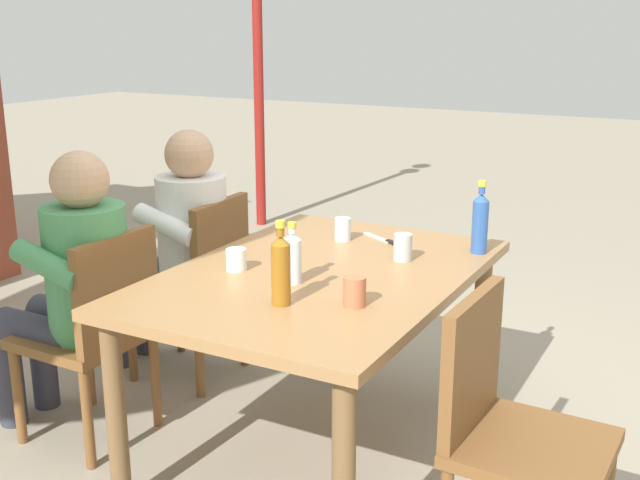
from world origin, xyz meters
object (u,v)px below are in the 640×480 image
cup_white (236,260)px  bottle_amber (281,269)px  cup_steel (403,247)px  cup_glass (343,229)px  table_knife (384,240)px  dining_table (320,294)px  chair_near_left (507,423)px  chair_far_right (200,279)px  chair_far_left (97,326)px  person_in_white_shirt (180,241)px  bottle_clear (292,257)px  cup_terracotta (355,291)px  bottle_blue (480,222)px  person_in_plaid_shirt (74,281)px

cup_white → bottle_amber: bearing=-124.9°
cup_steel → bottle_amber: bearing=166.0°
cup_glass → table_knife: 0.18m
cup_white → dining_table: bearing=-64.0°
chair_near_left → cup_glass: chair_near_left is taller
chair_far_right → chair_far_left: size_ratio=1.00×
person_in_white_shirt → bottle_clear: person_in_white_shirt is taller
cup_glass → bottle_amber: bearing=-167.6°
person_in_white_shirt → cup_terracotta: person_in_white_shirt is taller
chair_near_left → cup_terracotta: size_ratio=8.82×
cup_steel → cup_glass: (0.15, 0.33, -0.00)m
cup_terracotta → table_knife: cup_terracotta is taller
chair_far_left → bottle_clear: size_ratio=3.92×
person_in_white_shirt → cup_terracotta: size_ratio=11.96×
chair_far_left → table_knife: chair_far_left is taller
person_in_white_shirt → cup_glass: bearing=-83.8°
dining_table → cup_glass: (0.42, 0.12, 0.14)m
bottle_blue → table_knife: size_ratio=1.35×
cup_terracotta → dining_table: bearing=45.4°
person_in_plaid_shirt → person_in_white_shirt: bearing=0.0°
table_knife → chair_near_left: bearing=-136.9°
cup_glass → cup_terracotta: size_ratio=0.98×
bottle_clear → bottle_blue: bottle_blue is taller
chair_far_left → cup_terracotta: size_ratio=8.82×
chair_far_right → cup_glass: 0.76m
bottle_amber → cup_terracotta: 0.25m
bottle_amber → bottle_blue: size_ratio=0.96×
bottle_blue → chair_near_left: bearing=-156.5°
chair_far_left → person_in_white_shirt: person_in_white_shirt is taller
chair_near_left → cup_white: size_ratio=10.63×
person_in_plaid_shirt → table_knife: (0.83, -0.96, 0.09)m
person_in_white_shirt → chair_near_left: bearing=-110.9°
cup_white → person_in_white_shirt: bearing=53.8°
chair_far_left → person_in_white_shirt: 0.69m
chair_near_left → person_in_plaid_shirt: 1.74m
chair_near_left → cup_glass: size_ratio=8.99×
person_in_white_shirt → person_in_plaid_shirt: size_ratio=1.00×
person_in_plaid_shirt → cup_terracotta: person_in_plaid_shirt is taller
chair_far_left → cup_white: size_ratio=10.63×
person_in_plaid_shirt → table_knife: size_ratio=5.41×
person_in_plaid_shirt → cup_steel: 1.30m
cup_white → table_knife: bearing=-27.1°
bottle_clear → bottle_blue: (0.68, -0.47, 0.03)m
person_in_white_shirt → cup_white: size_ratio=14.41×
dining_table → table_knife: 0.50m
cup_glass → chair_far_left: bearing=137.4°
cup_glass → cup_terracotta: bearing=-150.5°
cup_white → bottle_clear: bearing=-96.4°
person_in_white_shirt → bottle_clear: (-0.50, -0.90, 0.19)m
dining_table → cup_steel: (0.27, -0.22, 0.14)m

